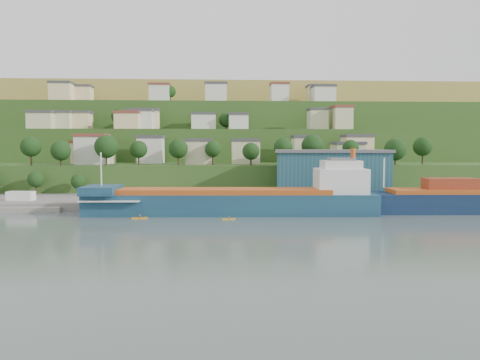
{
  "coord_description": "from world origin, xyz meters",
  "views": [
    {
      "loc": [
        2.05,
        -98.66,
        15.58
      ],
      "look_at": [
        7.97,
        15.0,
        7.49
      ],
      "focal_mm": 35.0,
      "sensor_mm": 36.0,
      "label": 1
    }
  ],
  "objects": [
    {
      "name": "kayak_yellow",
      "position": [
        4.8,
        0.82,
        0.22
      ],
      "size": [
        3.06,
        1.03,
        0.75
      ],
      "rotation": [
        0.0,
        0.0,
        0.17
      ],
      "color": "#C69117",
      "rests_on": "ground"
    },
    {
      "name": "quay",
      "position": [
        20.0,
        28.0,
        0.0
      ],
      "size": [
        220.0,
        26.0,
        4.0
      ],
      "primitive_type": "cube",
      "color": "slate",
      "rests_on": "ground"
    },
    {
      "name": "caravan",
      "position": [
        -47.4,
        22.0,
        2.75
      ],
      "size": [
        6.94,
        3.6,
        3.1
      ],
      "primitive_type": "cube",
      "rotation": [
        0.0,
        0.0,
        -0.13
      ],
      "color": "white",
      "rests_on": "pebble_beach"
    },
    {
      "name": "dinghy",
      "position": [
        -40.15,
        18.28,
        1.56
      ],
      "size": [
        3.79,
        1.83,
        0.73
      ],
      "primitive_type": "cube",
      "rotation": [
        0.0,
        0.0,
        0.13
      ],
      "color": "silver",
      "rests_on": "pebble_beach"
    },
    {
      "name": "warehouse",
      "position": [
        34.3,
        31.0,
        8.43
      ],
      "size": [
        33.23,
        22.91,
        12.8
      ],
      "rotation": [
        0.0,
        0.0,
        -0.13
      ],
      "color": "navy",
      "rests_on": "quay"
    },
    {
      "name": "hillside",
      "position": [
        -0.01,
        168.67,
        0.09
      ],
      "size": [
        360.0,
        210.83,
        96.0
      ],
      "color": "#284719",
      "rests_on": "ground"
    },
    {
      "name": "kayak_orange",
      "position": [
        -14.51,
        3.09,
        0.26
      ],
      "size": [
        3.55,
        1.17,
        0.88
      ],
      "rotation": [
        0.0,
        0.0,
        0.16
      ],
      "color": "orange",
      "rests_on": "ground"
    },
    {
      "name": "cargo_ship_near",
      "position": [
        7.72,
        9.2,
        2.74
      ],
      "size": [
        67.25,
        13.62,
        17.18
      ],
      "rotation": [
        0.0,
        0.0,
        -0.05
      ],
      "color": "#132C4A",
      "rests_on": "ground"
    },
    {
      "name": "ground",
      "position": [
        0.0,
        0.0,
        0.0
      ],
      "size": [
        500.0,
        500.0,
        0.0
      ],
      "primitive_type": "plane",
      "color": "#4B5B57",
      "rests_on": "ground"
    }
  ]
}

